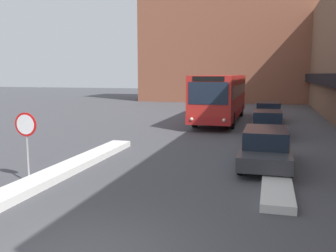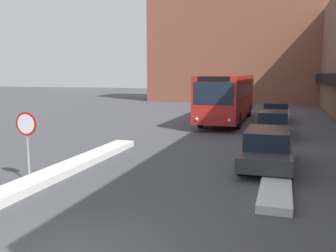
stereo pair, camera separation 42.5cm
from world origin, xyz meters
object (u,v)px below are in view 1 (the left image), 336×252
at_px(stop_sign, 26,132).
at_px(parked_car_middle, 267,123).
at_px(parked_car_back, 268,112).
at_px(city_bus, 221,96).
at_px(parked_car_front, 266,147).

bearing_deg(stop_sign, parked_car_middle, 58.43).
relative_size(parked_car_middle, stop_sign, 1.99).
height_order(parked_car_middle, stop_sign, stop_sign).
bearing_deg(parked_car_back, stop_sign, -111.52).
relative_size(city_bus, stop_sign, 5.26).
bearing_deg(parked_car_back, parked_car_front, -90.00).
distance_m(city_bus, stop_sign, 17.93).
bearing_deg(parked_car_middle, city_bus, 120.90).
distance_m(parked_car_middle, parked_car_back, 6.61).
height_order(city_bus, parked_car_back, city_bus).
height_order(city_bus, parked_car_front, city_bus).
bearing_deg(parked_car_back, city_bus, -164.58).
height_order(parked_car_back, stop_sign, stop_sign).
relative_size(parked_car_back, stop_sign, 2.00).
bearing_deg(parked_car_middle, parked_car_back, 90.00).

